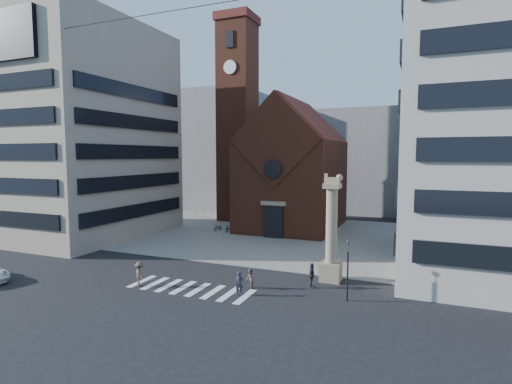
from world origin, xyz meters
TOP-DOWN VIEW (x-y plane):
  - ground at (0.00, 0.00)m, footprint 120.00×120.00m
  - piazza at (0.00, 19.00)m, footprint 46.00×30.00m
  - zebra_crossing at (0.55, -3.00)m, footprint 10.20×3.20m
  - church at (0.00, 25.04)m, footprint 12.00×16.65m
  - campanile at (-10.00, 28.00)m, footprint 5.50×5.50m
  - building_left at (-24.00, 10.00)m, footprint 18.00×20.00m
  - bg_block_left at (-20.00, 40.00)m, footprint 16.00×14.00m
  - bg_block_mid at (6.00, 45.00)m, footprint 14.00×12.00m
  - bg_block_right at (22.00, 42.00)m, footprint 16.00×14.00m
  - lion_column at (10.01, 3.00)m, footprint 1.63×1.60m
  - traffic_light at (12.00, -1.00)m, footprint 0.13×0.16m
  - pedestrian_0 at (4.59, -2.86)m, footprint 0.74×0.62m
  - pedestrian_1 at (4.73, -1.20)m, footprint 0.91×0.94m
  - pedestrian_2 at (9.00, 0.78)m, footprint 0.57×1.16m
  - pedestrian_3 at (-3.38, -4.01)m, footprint 1.42×1.33m
  - scooter_0 at (-8.44, 18.34)m, footprint 0.82×1.73m
  - scooter_1 at (-6.78, 18.34)m, footprint 0.69×1.66m
  - scooter_2 at (-5.11, 18.34)m, footprint 0.82×1.73m
  - scooter_3 at (-3.44, 18.34)m, footprint 0.69×1.66m
  - scooter_4 at (-1.78, 18.34)m, footprint 0.82×1.73m
  - scooter_5 at (-0.11, 18.34)m, footprint 0.69×1.66m
  - scooter_6 at (1.56, 18.34)m, footprint 0.82×1.73m

SIDE VIEW (x-z plane):
  - ground at x=0.00m, z-range 0.00..0.00m
  - zebra_crossing at x=0.55m, z-range 0.00..0.01m
  - piazza at x=0.00m, z-range 0.00..0.05m
  - scooter_0 at x=-8.44m, z-range 0.05..0.92m
  - scooter_2 at x=-5.11m, z-range 0.05..0.92m
  - scooter_4 at x=-1.78m, z-range 0.05..0.92m
  - scooter_6 at x=1.56m, z-range 0.05..0.92m
  - scooter_1 at x=-6.78m, z-range 0.05..1.02m
  - scooter_3 at x=-3.44m, z-range 0.05..1.02m
  - scooter_5 at x=-0.11m, z-range 0.05..1.02m
  - pedestrian_1 at x=4.73m, z-range 0.00..1.53m
  - pedestrian_0 at x=4.59m, z-range 0.00..1.72m
  - pedestrian_2 at x=9.00m, z-range 0.00..1.90m
  - pedestrian_3 at x=-3.38m, z-range 0.00..1.93m
  - traffic_light at x=12.00m, z-range 0.14..4.44m
  - lion_column at x=10.01m, z-range -0.88..7.79m
  - church at x=0.00m, z-range -1.02..16.98m
  - bg_block_mid at x=6.00m, z-range 0.00..18.00m
  - bg_block_left at x=-20.00m, z-range 0.00..22.00m
  - bg_block_right at x=22.00m, z-range 0.00..24.00m
  - building_left at x=-24.00m, z-range 0.00..26.00m
  - campanile at x=-10.00m, z-range 0.14..31.34m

